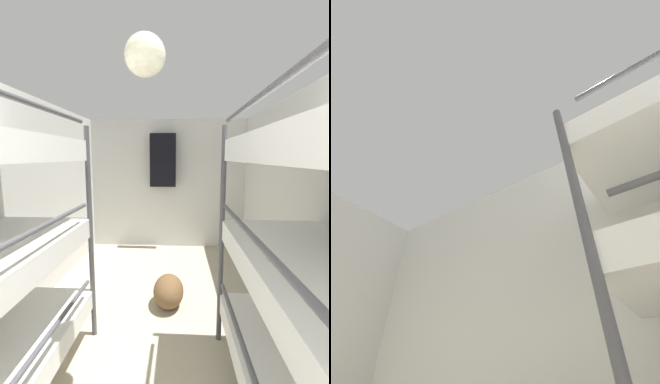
# 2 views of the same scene
# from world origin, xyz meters

# --- Properties ---
(wall_right) EXTENTS (0.06, 4.90, 2.26)m
(wall_right) POSITION_xyz_m (1.38, 2.39, 1.13)
(wall_right) COLOR silver
(wall_right) RESTS_ON ground_plane
(wall_back) EXTENTS (2.82, 0.06, 2.26)m
(wall_back) POSITION_xyz_m (0.00, 4.81, 1.13)
(wall_back) COLOR silver
(wall_back) RESTS_ON ground_plane
(duffel_bag) EXTENTS (0.33, 0.48, 0.33)m
(duffel_bag) POSITION_xyz_m (0.10, 2.89, 0.17)
(duffel_bag) COLOR brown
(duffel_bag) RESTS_ON ground_plane
(hanging_coat) EXTENTS (0.44, 0.12, 0.90)m
(hanging_coat) POSITION_xyz_m (-0.07, 4.66, 1.56)
(hanging_coat) COLOR black
(ceiling_light) EXTENTS (0.24, 0.24, 0.24)m
(ceiling_light) POSITION_xyz_m (0.00, 1.82, 2.20)
(ceiling_light) COLOR #F4EFCC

